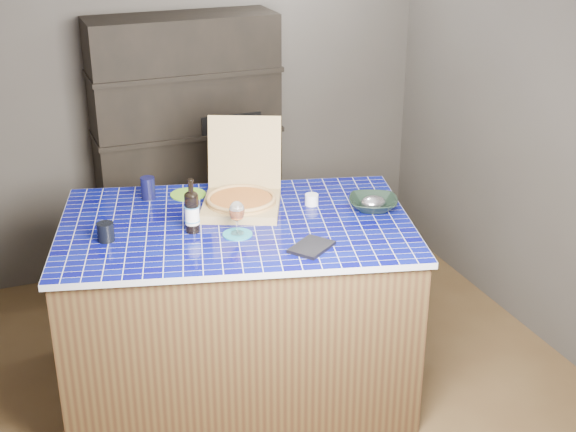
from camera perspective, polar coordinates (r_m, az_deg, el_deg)
name	(u,v)px	position (r m, az deg, el deg)	size (l,w,h in m)	color
room	(264,179)	(3.92, -1.74, 2.64)	(3.50, 3.50, 3.50)	brown
shelving_unit	(188,151)	(5.42, -7.10, 4.61)	(1.20, 0.41, 1.80)	black
kitchen_island	(238,306)	(4.33, -3.56, -6.39)	(2.02, 1.54, 0.98)	#4E3A1E
pizza_box	(242,197)	(4.25, -3.32, 1.35)	(0.56, 0.60, 0.44)	#9F8452
mead_bottle	(192,211)	(3.98, -6.85, 0.34)	(0.08, 0.08, 0.28)	black
teal_trivet	(238,234)	(3.96, -3.61, -1.30)	(0.15, 0.15, 0.01)	teal
wine_glass	(237,212)	(3.92, -3.66, 0.30)	(0.08, 0.08, 0.17)	white
tumbler	(106,232)	(3.98, -12.84, -1.11)	(0.08, 0.08, 0.09)	black
dvd_case	(311,247)	(3.82, 1.68, -2.22)	(0.15, 0.21, 0.02)	black
bowl	(373,204)	(4.27, 6.07, 0.88)	(0.26, 0.26, 0.06)	black
foil_contents	(373,202)	(4.26, 6.08, 0.99)	(0.13, 0.11, 0.06)	#B9B8C5
white_jar	(312,200)	(4.30, 1.69, 1.17)	(0.07, 0.07, 0.06)	white
navy_cup	(148,188)	(4.43, -9.93, 1.97)	(0.08, 0.08, 0.12)	black
green_trivet	(188,194)	(4.47, -7.12, 1.54)	(0.20, 0.20, 0.01)	#6DB727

